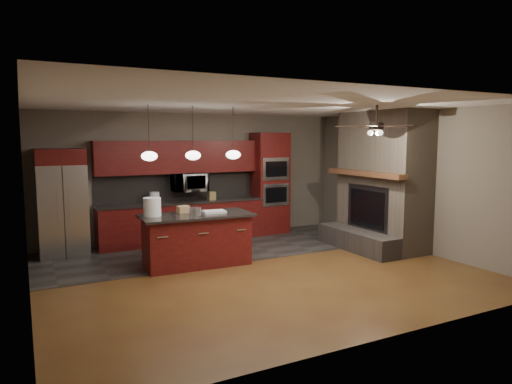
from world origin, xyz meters
TOP-DOWN VIEW (x-y plane):
  - ground at (0.00, 0.00)m, footprint 7.00×7.00m
  - ceiling at (0.00, 0.00)m, footprint 7.00×6.00m
  - back_wall at (0.00, 3.00)m, footprint 7.00×0.02m
  - right_wall at (3.50, 0.00)m, footprint 0.02×6.00m
  - left_wall at (-3.50, 0.00)m, footprint 0.02×6.00m
  - slate_tile_patch at (0.00, 1.80)m, footprint 7.00×2.40m
  - fireplace_column at (3.04, 0.40)m, footprint 1.30×2.10m
  - back_cabinetry at (-0.48, 2.74)m, footprint 3.59×0.64m
  - oven_tower at (1.70, 2.69)m, footprint 0.80×0.63m
  - microwave at (-0.27, 2.75)m, footprint 0.73×0.41m
  - refrigerator at (-2.86, 2.62)m, footprint 0.88×0.75m
  - kitchen_island at (-0.81, 0.82)m, footprint 1.99×0.96m
  - white_bucket at (-1.56, 0.97)m, footprint 0.40×0.40m
  - paint_can at (-0.87, 0.73)m, footprint 0.23×0.23m
  - paint_tray at (-0.47, 0.83)m, footprint 0.42×0.31m
  - cardboard_box at (-0.97, 1.06)m, footprint 0.22×0.17m
  - counter_bucket at (-1.06, 2.70)m, footprint 0.26×0.26m
  - counter_box at (0.21, 2.65)m, footprint 0.17×0.14m
  - pendant_left at (-1.65, 0.70)m, footprint 0.26×0.26m
  - pendant_center at (-0.90, 0.70)m, footprint 0.26×0.26m
  - pendant_right at (-0.15, 0.70)m, footprint 0.26×0.26m
  - ceiling_fan at (1.80, -0.80)m, footprint 1.27×1.33m

SIDE VIEW (x-z plane):
  - ground at x=0.00m, z-range 0.00..0.00m
  - slate_tile_patch at x=0.00m, z-range 0.00..0.01m
  - kitchen_island at x=-0.81m, z-range 0.01..0.93m
  - back_cabinetry at x=-0.48m, z-range -0.21..1.99m
  - paint_tray at x=-0.47m, z-range 0.92..0.96m
  - cardboard_box at x=-0.97m, z-range 0.92..1.05m
  - counter_box at x=0.21m, z-range 0.90..1.07m
  - paint_can at x=-0.87m, z-range 0.92..1.05m
  - counter_bucket at x=-1.06m, z-range 0.90..1.13m
  - refrigerator at x=-2.86m, z-range 0.00..2.06m
  - white_bucket at x=-1.56m, z-range 0.92..1.24m
  - oven_tower at x=1.70m, z-range 0.00..2.38m
  - fireplace_column at x=3.04m, z-range -0.10..2.70m
  - microwave at x=-0.27m, z-range 1.05..1.55m
  - back_wall at x=0.00m, z-range 0.00..2.80m
  - right_wall at x=3.50m, z-range 0.00..2.80m
  - left_wall at x=-3.50m, z-range 0.00..2.80m
  - pendant_left at x=-1.65m, z-range 1.51..2.42m
  - pendant_center at x=-0.90m, z-range 1.51..2.42m
  - pendant_right at x=-0.15m, z-range 1.51..2.42m
  - ceiling_fan at x=1.80m, z-range 2.25..2.66m
  - ceiling at x=0.00m, z-range 2.79..2.81m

